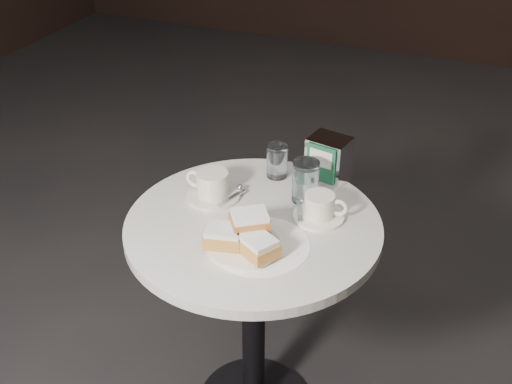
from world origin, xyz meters
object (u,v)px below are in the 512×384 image
object	(u,v)px
coffee_cup_left	(212,187)
cafe_table	(253,278)
water_glass_left	(277,161)
water_glass_right	(305,182)
napkin_dispenser	(329,159)
beignet_plate	(244,238)
coffee_cup_right	(320,208)

from	to	relation	value
coffee_cup_left	cafe_table	bearing A→B (deg)	-21.49
cafe_table	water_glass_left	size ratio (longest dim) A/B	7.20
water_glass_left	coffee_cup_left	bearing A→B (deg)	-125.51
water_glass_right	napkin_dispenser	distance (m)	0.14
beignet_plate	coffee_cup_left	xyz separation A→B (m)	(-0.18, 0.19, 0.00)
cafe_table	water_glass_left	world-z (taller)	water_glass_left
coffee_cup_right	napkin_dispenser	distance (m)	0.22
cafe_table	napkin_dispenser	distance (m)	0.42
beignet_plate	coffee_cup_right	distance (m)	0.25
cafe_table	water_glass_right	xyz separation A→B (m)	(0.09, 0.16, 0.26)
coffee_cup_left	water_glass_left	world-z (taller)	water_glass_left
beignet_plate	napkin_dispenser	xyz separation A→B (m)	(0.10, 0.41, 0.03)
water_glass_right	napkin_dispenser	xyz separation A→B (m)	(0.03, 0.14, 0.01)
cafe_table	napkin_dispenser	bearing A→B (deg)	68.07
coffee_cup_right	napkin_dispenser	bearing A→B (deg)	93.86
cafe_table	water_glass_left	bearing A→B (deg)	96.02
cafe_table	water_glass_right	world-z (taller)	water_glass_right
water_glass_right	coffee_cup_left	bearing A→B (deg)	-160.79
beignet_plate	water_glass_right	world-z (taller)	water_glass_right
cafe_table	coffee_cup_left	size ratio (longest dim) A/B	4.39
beignet_plate	water_glass_left	size ratio (longest dim) A/B	2.05
water_glass_left	napkin_dispenser	bearing A→B (deg)	15.96
cafe_table	coffee_cup_left	distance (m)	0.29
coffee_cup_left	coffee_cup_right	world-z (taller)	coffee_cup_left
cafe_table	coffee_cup_right	xyz separation A→B (m)	(0.16, 0.09, 0.23)
napkin_dispenser	cafe_table	bearing A→B (deg)	-100.56
coffee_cup_right	water_glass_right	world-z (taller)	water_glass_right
beignet_plate	water_glass_right	distance (m)	0.29
coffee_cup_right	coffee_cup_left	bearing A→B (deg)	175.71
water_glass_right	napkin_dispenser	bearing A→B (deg)	79.27
cafe_table	beignet_plate	distance (m)	0.26
napkin_dispenser	water_glass_right	bearing A→B (deg)	-89.36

